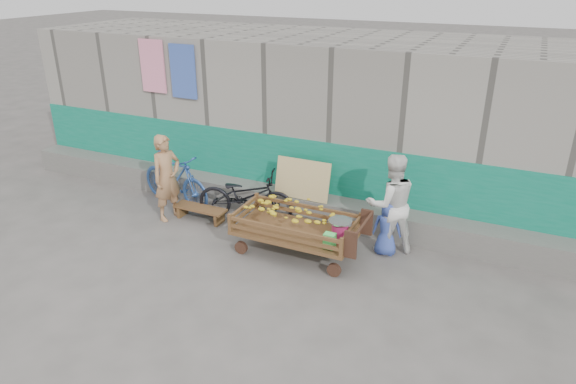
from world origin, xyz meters
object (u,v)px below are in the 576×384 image
at_px(woman, 391,204).
at_px(bicycle_dark, 246,196).
at_px(bench, 200,210).
at_px(vendor_man, 167,178).
at_px(banana_cart, 293,220).
at_px(bicycle_blue, 175,179).
at_px(child, 387,228).

xyz_separation_m(woman, bicycle_dark, (-2.61, 0.02, -0.36)).
xyz_separation_m(bench, woman, (3.34, 0.36, 0.64)).
xyz_separation_m(vendor_man, bicycle_dark, (1.27, 0.55, -0.33)).
bearing_deg(banana_cart, vendor_man, 174.97).
height_order(vendor_man, bicycle_dark, vendor_man).
relative_size(vendor_man, bicycle_dark, 0.90).
distance_m(bench, bicycle_blue, 0.93).
bearing_deg(bench, child, 3.88).
distance_m(banana_cart, vendor_man, 2.56).
bearing_deg(bicycle_dark, woman, -105.11).
bearing_deg(bicycle_blue, bench, -103.15).
bearing_deg(bicycle_blue, vendor_man, -142.90).
bearing_deg(woman, bench, -26.97).
distance_m(child, bicycle_blue, 4.13).
height_order(banana_cart, bicycle_dark, bicycle_dark).
relative_size(banana_cart, vendor_man, 1.31).
distance_m(child, bicycle_dark, 2.61).
bearing_deg(vendor_man, bench, -57.50).
xyz_separation_m(bench, bicycle_blue, (-0.79, 0.37, 0.34)).
bearing_deg(banana_cart, bicycle_dark, 148.91).
height_order(child, bicycle_blue, bicycle_blue).
bearing_deg(child, bicycle_blue, -8.81).
height_order(vendor_man, child, vendor_man).
relative_size(bench, bicycle_dark, 0.57).
bearing_deg(bench, bicycle_dark, 27.47).
relative_size(bench, vendor_man, 0.63).
relative_size(child, bicycle_blue, 0.53).
xyz_separation_m(bench, vendor_man, (-0.54, -0.17, 0.60)).
relative_size(woman, bicycle_dark, 0.94).
distance_m(banana_cart, bicycle_blue, 2.90).
distance_m(woman, child, 0.38).
bearing_deg(bicycle_blue, banana_cart, -93.36).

